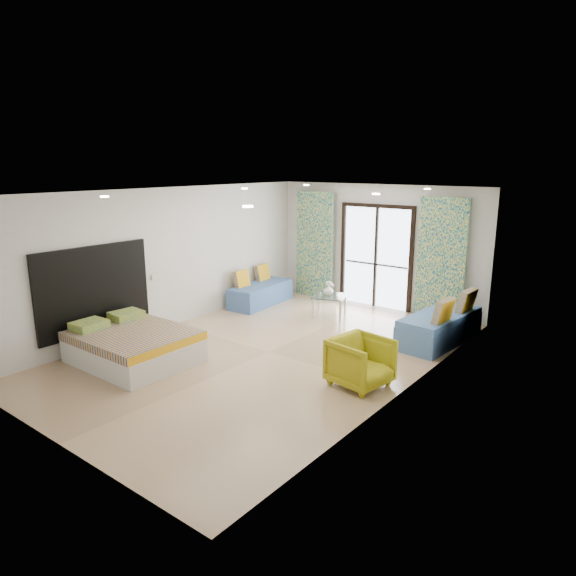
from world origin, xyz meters
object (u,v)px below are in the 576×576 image
Objects in this scene: bed at (133,345)px; coffee_table at (330,298)px; daybed_right at (441,326)px; daybed_left at (260,293)px; armchair at (361,360)px.

bed is 2.18× the size of coffee_table.
bed is at bearing -127.16° from daybed_right.
bed is 1.07× the size of daybed_left.
coffee_table is at bearing 74.96° from bed.
armchair reaches higher than coffee_table.
daybed_right is at bearing -4.43° from daybed_left.
coffee_table is at bearing -178.71° from daybed_right.
armchair is (4.02, -2.44, 0.13)m from daybed_left.
coffee_table is 1.09× the size of armchair.
daybed_left is 4.71m from armchair.
coffee_table is at bearing 49.36° from armchair.
daybed_left is 0.89× the size of daybed_right.
bed is 0.94× the size of daybed_right.
daybed_left reaches higher than bed.
daybed_right is at bearing 47.62° from bed.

